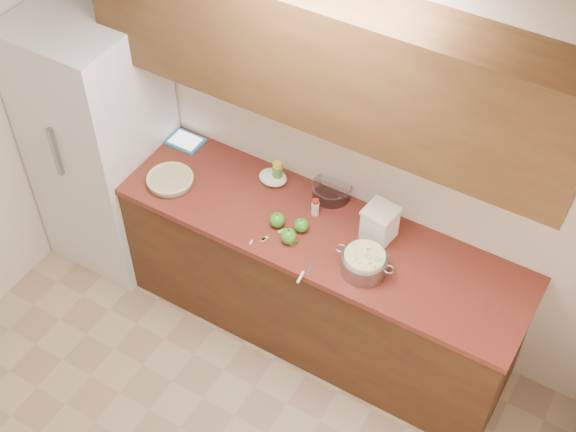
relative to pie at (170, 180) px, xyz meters
The scene contains 22 objects.
room_shell 1.63m from the pie, 58.10° to the right, with size 3.60×3.60×3.60m.
counter_run 0.98m from the pie, ahead, with size 2.64×0.68×0.92m.
upper_cabinets 1.34m from the pie, 18.26° to the left, with size 2.60×0.34×0.70m, color #56361A.
fridge 0.61m from the pie, behind, with size 0.70×0.70×1.80m, color silver.
pie is the anchor object (origin of this frame).
colander 1.28m from the pie, ahead, with size 0.34×0.25×0.13m.
flour_canister 1.27m from the pie, 11.11° to the left, with size 0.19×0.19×0.21m.
tablet 0.37m from the pie, 111.93° to the left, with size 0.22×0.17×0.02m.
paring_knife 1.05m from the pie, 12.13° to the right, with size 0.04×0.17×0.02m.
lemon_bottle 0.63m from the pie, 30.13° to the left, with size 0.06×0.06×0.17m.
cinnamon_shaker 0.88m from the pie, 14.16° to the left, with size 0.04×0.04×0.11m.
vanilla_bottle 0.88m from the pie, 16.19° to the left, with size 0.03×0.03×0.08m.
mixing_bowl 0.95m from the pie, 24.30° to the left, with size 0.24×0.24×0.09m.
paper_towel 0.61m from the pie, 31.38° to the left, with size 0.17×0.14×0.07m, color white.
apple_left 0.72m from the pie, ahead, with size 0.09×0.09×0.10m.
apple_center 0.86m from the pie, ahead, with size 0.08×0.08×0.09m.
apple_front 0.84m from the pie, ahead, with size 0.09×0.09×0.10m.
peel_a 0.77m from the pie, ahead, with size 0.05×0.02×0.00m, color #96C15E.
peel_b 0.86m from the pie, ahead, with size 0.05×0.02×0.00m, color #96C15E.
peel_c 0.72m from the pie, ahead, with size 0.04×0.01×0.00m, color #96C15E.
peel_d 0.72m from the pie, ahead, with size 0.04×0.02×0.00m, color #96C15E.
peel_e 0.68m from the pie, 12.98° to the right, with size 0.03×0.01×0.00m, color #96C15E.
Camera 1 is at (1.49, -1.20, 4.22)m, focal length 50.00 mm.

